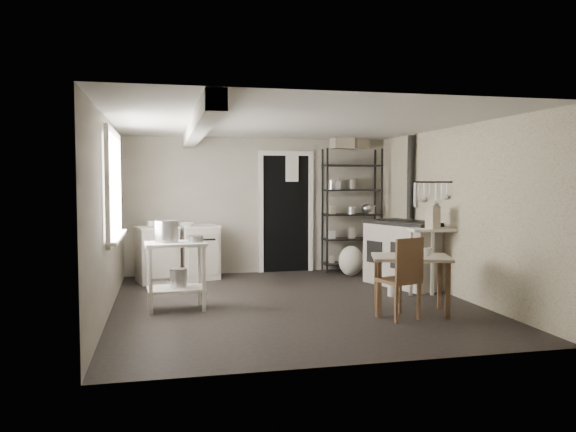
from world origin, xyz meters
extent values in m
plane|color=black|center=(0.00, 0.00, 0.00)|extent=(5.00, 5.00, 0.00)
plane|color=beige|center=(0.00, 0.00, 2.30)|extent=(5.00, 5.00, 0.00)
cube|color=#A09988|center=(0.00, 2.50, 1.15)|extent=(4.50, 0.02, 2.30)
cube|color=#A09988|center=(0.00, -2.50, 1.15)|extent=(4.50, 0.02, 2.30)
cube|color=#A09988|center=(-2.25, 0.00, 1.15)|extent=(0.02, 5.00, 2.30)
cube|color=#A09988|center=(2.25, 0.00, 1.15)|extent=(0.02, 5.00, 2.30)
cylinder|color=#A6A6A8|center=(-1.58, -0.07, 0.94)|extent=(0.37, 0.37, 0.30)
cylinder|color=#A6A6A8|center=(-1.24, -0.09, 0.85)|extent=(0.19, 0.19, 0.10)
cylinder|color=#A6A6A8|center=(-1.45, -0.05, 0.39)|extent=(0.21, 0.21, 0.23)
imported|color=silver|center=(-1.25, 1.88, 0.96)|extent=(0.36, 0.36, 0.07)
imported|color=silver|center=(-1.79, 1.86, 0.96)|extent=(0.15, 0.15, 0.09)
imported|color=silver|center=(1.32, 2.29, 1.37)|extent=(0.10, 0.11, 0.20)
cube|color=beige|center=(1.40, 2.30, 2.01)|extent=(0.36, 0.32, 0.24)
cube|color=beige|center=(1.71, 2.31, 1.99)|extent=(0.33, 0.32, 0.17)
cube|color=beige|center=(1.94, 0.00, 1.01)|extent=(0.13, 0.21, 0.30)
imported|color=silver|center=(1.42, -0.89, 0.81)|extent=(0.13, 0.13, 0.10)
ellipsoid|color=silver|center=(1.40, 1.80, 0.24)|extent=(0.47, 0.42, 0.49)
cylinder|color=silver|center=(1.41, 0.12, 0.07)|extent=(0.13, 0.13, 0.15)
camera|label=1|loc=(-1.62, -6.94, 1.56)|focal=35.00mm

